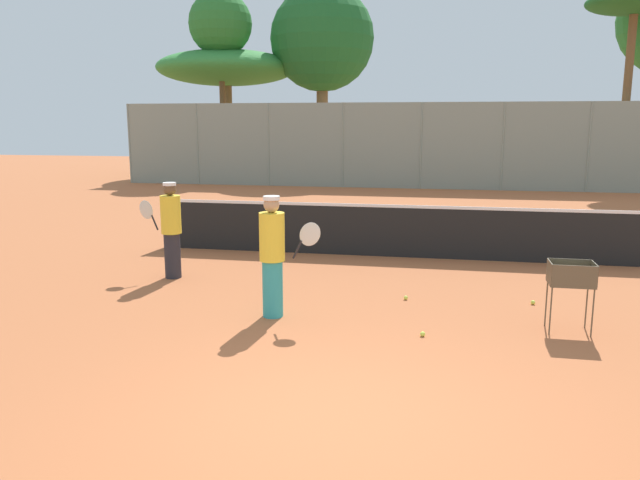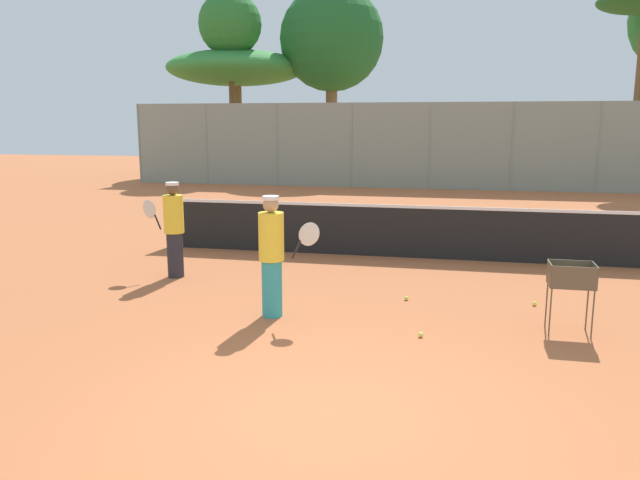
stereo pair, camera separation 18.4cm
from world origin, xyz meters
name	(u,v)px [view 2 (the right image)]	position (x,y,z in m)	size (l,w,h in m)	color
ground_plane	(326,420)	(0.00, 0.00, 0.00)	(80.00, 80.00, 0.00)	#B26038
tennis_net	(399,230)	(0.00, 7.19, 0.56)	(10.04, 0.10, 1.07)	#26592D
back_fence	(430,146)	(0.00, 20.43, 1.73)	(25.59, 0.08, 3.46)	gray
tree_1	(230,25)	(-9.58, 23.79, 7.13)	(2.97, 2.97, 8.69)	brown
tree_2	(332,40)	(-5.03, 25.43, 6.57)	(5.01, 5.01, 9.12)	brown
tree_3	(236,69)	(-9.89, 25.40, 5.28)	(6.94, 6.94, 6.18)	brown
player_white_outfit	(272,255)	(-1.37, 2.91, 0.89)	(0.91, 0.35, 1.71)	teal
player_red_cap	(174,228)	(-3.71, 4.72, 0.87)	(0.89, 0.35, 1.68)	#26262D
ball_cart	(571,281)	(2.59, 3.04, 0.70)	(0.56, 0.41, 0.93)	brown
tennis_ball_1	(534,304)	(2.32, 4.22, 0.03)	(0.07, 0.07, 0.07)	#D1E54C
tennis_ball_2	(406,298)	(0.42, 4.11, 0.03)	(0.07, 0.07, 0.07)	#D1E54C
tennis_ball_3	(421,335)	(0.73, 2.46, 0.03)	(0.07, 0.07, 0.07)	#D1E54C
parked_car	(531,168)	(4.32, 23.81, 0.66)	(4.20, 1.70, 1.60)	#B2B7BC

